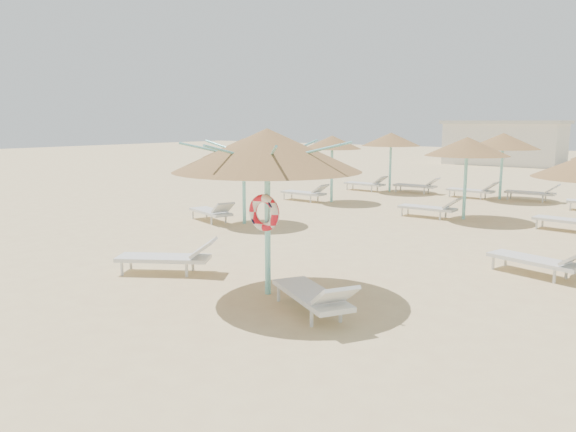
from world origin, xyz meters
The scene contains 6 objects.
ground centered at (0.00, 0.00, 0.00)m, with size 120.00×120.00×0.00m, color #DDC187.
main_palapa centered at (0.46, -0.09, 2.67)m, with size 3.43×3.43×3.07m.
lounger_main_a centered at (-2.10, -0.26, 0.36)m, with size 2.10×1.66×0.76m.
lounger_main_b centered at (1.85, -0.56, 0.36)m, with size 2.13×1.56×0.76m.
palapa_field centered at (2.13, 10.47, 2.31)m, with size 20.31×13.86×2.72m.
service_hut centered at (-6.00, 35.00, 1.64)m, with size 8.40×4.40×3.25m.
Camera 1 is at (6.95, -7.86, 3.19)m, focal length 35.00 mm.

